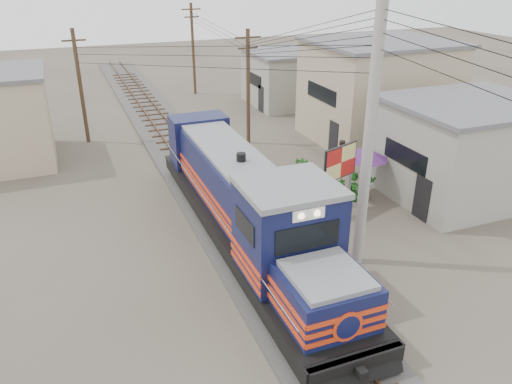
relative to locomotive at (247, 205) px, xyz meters
name	(u,v)px	position (x,y,z in m)	size (l,w,h in m)	color
ground	(268,273)	(0.00, -2.24, -1.78)	(120.00, 120.00, 0.00)	#473F35
ballast	(197,174)	(0.00, 7.76, -1.70)	(3.60, 70.00, 0.16)	#595651
track	(197,171)	(0.00, 7.76, -1.52)	(1.15, 70.00, 0.12)	#51331E
locomotive	(247,205)	(0.00, 0.00, 0.00)	(3.05, 16.60, 4.11)	black
utility_pole_main	(369,138)	(3.50, -2.74, 3.22)	(0.40, 0.40, 10.00)	#9E9B93
wooden_pole_mid	(248,86)	(4.50, 11.76, 1.89)	(1.60, 0.24, 7.00)	#4C3826
wooden_pole_far	(193,48)	(4.80, 25.76, 2.15)	(1.60, 0.24, 7.50)	#4C3826
wooden_pole_left	(80,85)	(-5.00, 15.76, 1.89)	(1.60, 0.24, 7.00)	#4C3826
power_lines	(195,34)	(-0.14, 6.25, 5.78)	(9.65, 19.00, 3.30)	black
shophouse_front	(465,149)	(11.50, 0.76, 0.58)	(7.35, 6.30, 4.70)	gray
shophouse_mid	(377,91)	(12.50, 9.76, 1.33)	(8.40, 7.35, 6.20)	tan
shophouse_back	(289,78)	(11.00, 19.76, 0.33)	(6.30, 6.30, 4.20)	gray
billboard	(340,164)	(4.86, 1.18, 0.60)	(1.99, 0.87, 3.23)	#99999E
market_umbrella	(364,153)	(6.78, 2.24, 0.49)	(2.89, 2.89, 2.59)	black
vendor	(340,156)	(7.41, 5.35, -0.85)	(0.68, 0.45, 1.88)	black
plant_nursery	(328,189)	(5.23, 2.66, -1.32)	(3.34, 3.19, 1.11)	#1A4F16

